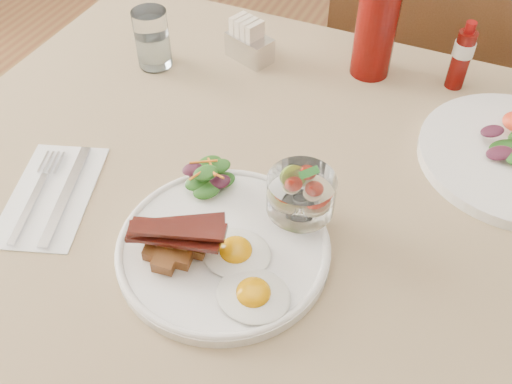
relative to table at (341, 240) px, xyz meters
The scene contains 12 objects.
table is the anchor object (origin of this frame).
chair_far 0.68m from the table, 90.00° to the left, with size 0.42×0.42×0.93m.
main_plate 0.22m from the table, 128.32° to the right, with size 0.28×0.28×0.02m, color white.
fried_eggs 0.23m from the table, 112.19° to the right, with size 0.15×0.15×0.03m.
bacon_potato_pile 0.29m from the table, 130.91° to the right, with size 0.13×0.09×0.06m.
side_salad 0.23m from the table, 160.00° to the right, with size 0.07×0.07×0.04m.
fruit_cup 0.18m from the table, 122.62° to the right, with size 0.09×0.09×0.09m.
ketchup_bottle 0.38m from the table, 100.98° to the left, with size 0.09×0.09×0.21m.
hot_sauce_bottle 0.38m from the table, 75.96° to the left, with size 0.04×0.04×0.12m.
sugar_caddy 0.41m from the table, 135.56° to the left, with size 0.10×0.07×0.08m.
water_glass 0.49m from the table, 156.47° to the left, with size 0.06×0.06×0.11m.
napkin_cutlery 0.44m from the table, 157.51° to the right, with size 0.17×0.23×0.01m.
Camera 1 is at (0.10, -0.56, 1.35)m, focal length 40.00 mm.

